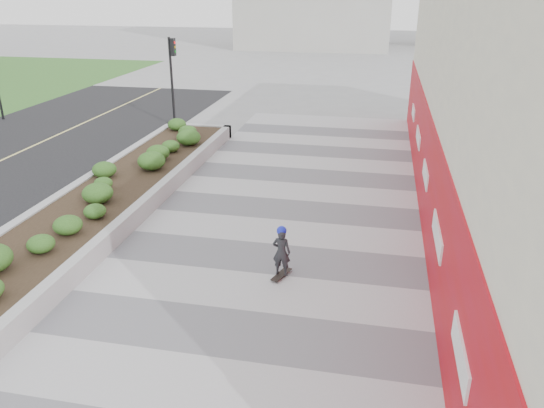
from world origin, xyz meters
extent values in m
plane|color=gray|center=(0.00, 0.00, 0.00)|extent=(160.00, 160.00, 0.00)
cube|color=#A8A8AD|center=(0.00, 3.00, 0.01)|extent=(8.00, 36.00, 0.01)
cube|color=#AF0D21|center=(4.02, 9.00, 1.50)|extent=(0.12, 24.00, 3.00)
cube|color=#9E9EA0|center=(-5.50, 15.85, 0.28)|extent=(3.00, 0.30, 0.55)
cube|color=#9E9EA0|center=(-6.85, 7.00, 0.28)|extent=(0.30, 18.00, 0.55)
cube|color=#9E9EA0|center=(-4.15, 7.00, 0.28)|extent=(0.30, 18.00, 0.55)
cube|color=#2D2116|center=(-5.50, 7.00, 0.25)|extent=(2.40, 17.40, 0.50)
cylinder|color=black|center=(-7.30, 17.50, 2.10)|extent=(0.12, 0.12, 4.20)
cube|color=black|center=(-7.12, 17.50, 3.75)|extent=(0.18, 0.28, 0.80)
cylinder|color=#595654|center=(0.50, 3.00, 0.00)|extent=(0.44, 0.44, 0.01)
cube|color=black|center=(0.54, 4.16, 0.07)|extent=(0.42, 0.75, 0.02)
imported|color=#25262A|center=(0.54, 4.16, 0.66)|extent=(0.45, 0.31, 1.18)
sphere|color=#1722C8|center=(0.54, 4.16, 1.21)|extent=(0.23, 0.23, 0.23)
camera|label=1|loc=(2.52, -6.66, 6.44)|focal=35.00mm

